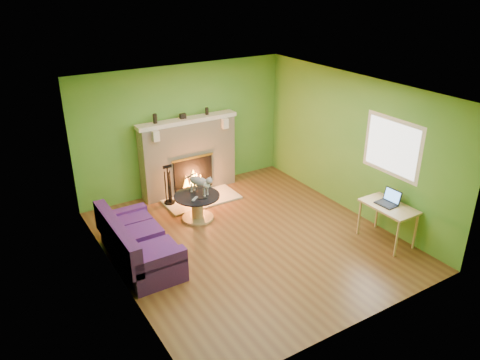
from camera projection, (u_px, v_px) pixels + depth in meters
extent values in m
plane|color=brown|center=(250.00, 240.00, 8.06)|extent=(5.00, 5.00, 0.00)
plane|color=white|center=(251.00, 91.00, 6.99)|extent=(5.00, 5.00, 0.00)
plane|color=#49892C|center=(183.00, 129.00, 9.47)|extent=(5.00, 0.00, 5.00)
plane|color=#49892C|center=(363.00, 240.00, 5.59)|extent=(5.00, 0.00, 5.00)
plane|color=#49892C|center=(113.00, 204.00, 6.45)|extent=(0.00, 5.00, 5.00)
plane|color=#49892C|center=(353.00, 145.00, 8.60)|extent=(0.00, 5.00, 5.00)
plane|color=silver|center=(392.00, 147.00, 7.80)|extent=(0.00, 1.20, 1.20)
plane|color=white|center=(392.00, 147.00, 7.79)|extent=(0.00, 1.06, 1.06)
cube|color=beige|center=(188.00, 157.00, 9.56)|extent=(2.00, 0.35, 1.50)
cube|color=black|center=(193.00, 174.00, 9.54)|extent=(0.85, 0.03, 0.68)
cube|color=gold|center=(193.00, 158.00, 9.38)|extent=(0.91, 0.02, 0.04)
cylinder|color=black|center=(195.00, 187.00, 9.63)|extent=(0.55, 0.07, 0.07)
cube|color=beige|center=(187.00, 120.00, 9.21)|extent=(2.10, 0.28, 0.08)
cube|color=beige|center=(156.00, 136.00, 8.76)|extent=(0.12, 0.10, 0.20)
cube|color=beige|center=(225.00, 123.00, 9.48)|extent=(0.12, 0.10, 0.20)
cube|color=beige|center=(201.00, 199.00, 9.45)|extent=(1.50, 0.75, 0.03)
cube|color=beige|center=(187.00, 120.00, 9.21)|extent=(2.10, 0.28, 0.08)
cube|color=#3E185C|center=(142.00, 250.00, 7.41)|extent=(0.80, 1.77, 0.40)
cube|color=#3E185C|center=(117.00, 237.00, 7.10)|extent=(0.18, 1.77, 0.50)
cube|color=#3E185C|center=(160.00, 260.00, 6.69)|extent=(0.80, 0.18, 0.20)
cube|color=#3E185C|center=(123.00, 215.00, 7.92)|extent=(0.80, 0.18, 0.20)
cube|color=#3E185C|center=(155.00, 250.00, 6.94)|extent=(0.64, 0.47, 0.11)
cube|color=#3E185C|center=(141.00, 232.00, 7.40)|extent=(0.64, 0.47, 0.11)
cube|color=#3E185C|center=(130.00, 219.00, 7.78)|extent=(0.64, 0.47, 0.11)
cylinder|color=tan|center=(198.00, 217.00, 8.75)|extent=(0.59, 0.59, 0.03)
cylinder|color=tan|center=(197.00, 207.00, 8.66)|extent=(0.21, 0.21, 0.41)
cylinder|color=black|center=(197.00, 196.00, 8.56)|extent=(0.84, 0.84, 0.03)
cube|color=tan|center=(389.00, 206.00, 7.76)|extent=(0.53, 0.92, 0.04)
cylinder|color=tan|center=(397.00, 239.00, 7.47)|extent=(0.04, 0.04, 0.65)
cylinder|color=tan|center=(415.00, 232.00, 7.68)|extent=(0.04, 0.04, 0.65)
cylinder|color=tan|center=(359.00, 218.00, 8.11)|extent=(0.04, 0.04, 0.65)
cylinder|color=tan|center=(377.00, 211.00, 8.32)|extent=(0.04, 0.04, 0.65)
cube|color=gray|center=(195.00, 199.00, 8.41)|extent=(0.16, 0.14, 0.02)
cube|color=black|center=(202.00, 198.00, 8.43)|extent=(0.16, 0.10, 0.02)
cylinder|color=black|center=(155.00, 119.00, 8.86)|extent=(0.08, 0.08, 0.18)
cylinder|color=black|center=(207.00, 111.00, 9.40)|extent=(0.07, 0.07, 0.14)
cube|color=black|center=(183.00, 116.00, 9.16)|extent=(0.12, 0.08, 0.10)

